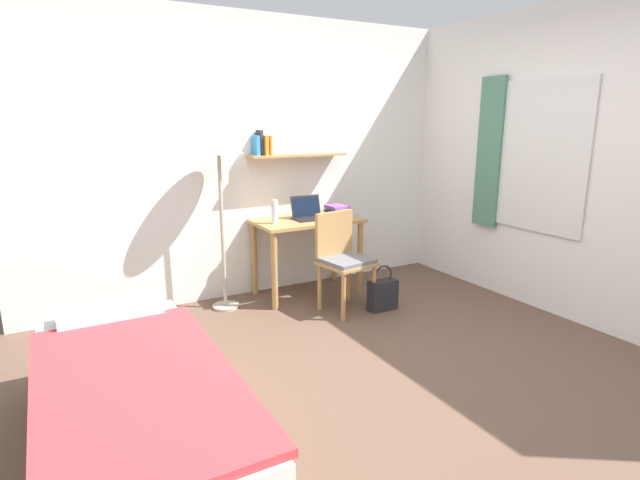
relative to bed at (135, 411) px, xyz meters
The scene contains 11 objects.
ground_plane 1.54m from the bed, ahead, with size 5.28×5.28×0.00m, color brown.
wall_back 2.76m from the bed, 53.36° to the left, with size 4.40×0.27×2.60m.
wall_right 3.70m from the bed, ahead, with size 0.10×4.40×2.60m.
bed is the anchor object (origin of this frame).
desk 2.57m from the bed, 42.52° to the left, with size 1.00×0.58×0.74m.
desk_chair 2.32m from the bed, 31.63° to the left, with size 0.48×0.46×0.87m.
standing_lamp 2.35m from the bed, 58.86° to the left, with size 0.41×0.41×1.60m.
laptop 2.64m from the bed, 42.51° to the left, with size 0.31×0.22×0.21m.
water_bottle 2.36m from the bed, 47.78° to the left, with size 0.06×0.06×0.22m, color silver.
book_stack 2.85m from the bed, 37.90° to the left, with size 0.19×0.24×0.11m.
handbag 2.48m from the bed, 23.99° to the left, with size 0.27×0.12×0.41m.
Camera 1 is at (-1.79, -2.42, 1.66)m, focal length 28.03 mm.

